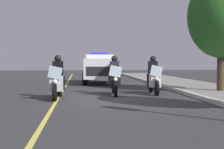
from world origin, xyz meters
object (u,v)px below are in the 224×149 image
police_motorcycle_lead_left (57,81)px  police_motorcycle_trailing (154,78)px  police_suv (100,67)px  tree_mid_block (222,16)px  police_motorcycle_lead_right (115,79)px

police_motorcycle_lead_left → police_motorcycle_trailing: 4.41m
police_suv → tree_mid_block: 8.85m
police_motorcycle_lead_left → tree_mid_block: bearing=102.8°
tree_mid_block → police_suv: bearing=-141.6°
police_motorcycle_lead_right → police_suv: (-7.15, -0.22, 0.37)m
police_motorcycle_lead_left → police_suv: (-8.35, 2.17, 0.37)m
police_motorcycle_lead_left → police_motorcycle_trailing: size_ratio=1.00×
police_suv → tree_mid_block: bearing=38.4°
police_motorcycle_lead_right → tree_mid_block: tree_mid_block is taller
police_motorcycle_lead_left → police_motorcycle_lead_right: bearing=116.6°
tree_mid_block → police_motorcycle_lead_left: bearing=-77.2°
police_motorcycle_lead_right → police_motorcycle_trailing: 1.81m
police_motorcycle_trailing → police_suv: 7.21m
police_motorcycle_lead_left → tree_mid_block: tree_mid_block is taller
police_motorcycle_lead_right → police_suv: size_ratio=0.43×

